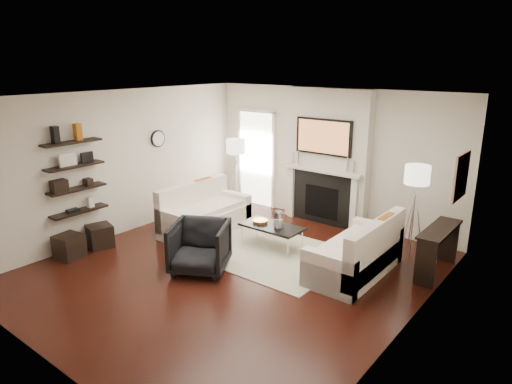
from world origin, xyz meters
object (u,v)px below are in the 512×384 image
Objects in this scene: lamp_left_shade at (236,146)px; lamp_right_shade at (417,175)px; loveseat_right_base at (354,261)px; coffee_table at (272,227)px; armchair at (200,245)px; loveseat_left_base at (206,221)px; ottoman_near at (100,236)px.

lamp_left_shade is 3.90m from lamp_right_shade.
loveseat_right_base is 4.50× the size of lamp_right_shade.
coffee_table is at bearing 179.58° from loveseat_right_base.
lamp_right_shade is at bearing 16.60° from armchair.
loveseat_left_base is 4.50× the size of lamp_left_shade.
armchair is 2.17× the size of lamp_left_shade.
armchair reaches higher than loveseat_right_base.
lamp_right_shade is (3.58, 1.19, 1.24)m from loveseat_left_base.
lamp_right_shade is (2.09, 1.07, 1.05)m from coffee_table.
coffee_table is at bearing 4.78° from loveseat_left_base.
coffee_table is at bearing -152.91° from lamp_right_shade.
ottoman_near is (-2.43, -1.84, -0.20)m from coffee_table.
loveseat_right_base is at bearing -19.01° from lamp_left_shade.
ottoman_near is at bearing 162.65° from armchair.
ottoman_near is at bearing -147.24° from lamp_right_shade.
lamp_left_shade is at bearing 147.28° from coffee_table.
loveseat_right_base is 4.50× the size of ottoman_near.
loveseat_right_base is 4.50× the size of lamp_left_shade.
coffee_table is 2.40m from lamp_left_shade.
loveseat_left_base is 1.82m from lamp_left_shade.
loveseat_left_base and coffee_table have the same top height.
lamp_right_shade is (2.44, 2.49, 1.02)m from armchair.
coffee_table is 1.46m from armchair.
coffee_table is 2.75× the size of ottoman_near.
armchair reaches higher than loveseat_left_base.
lamp_right_shade is at bearing 65.80° from loveseat_right_base.
ottoman_near is at bearing -101.66° from lamp_left_shade.
loveseat_left_base is 1.00× the size of loveseat_right_base.
lamp_right_shade reaches higher than loveseat_left_base.
loveseat_left_base is at bearing -76.15° from lamp_left_shade.
lamp_left_shade is 1.00× the size of lamp_right_shade.
lamp_left_shade is at bearing 90.55° from armchair.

